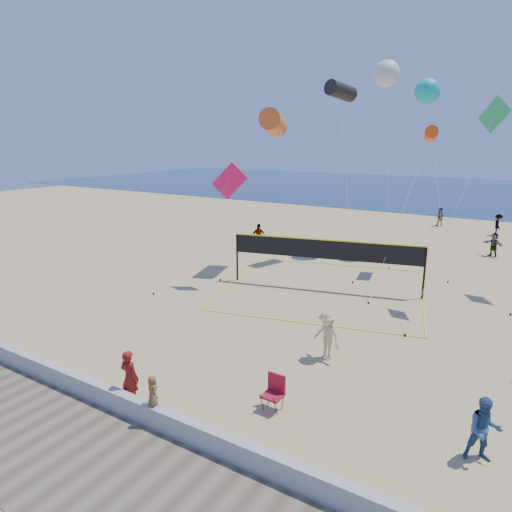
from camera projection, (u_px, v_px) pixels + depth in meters
The scene contains 21 objects.
ground at pixel (239, 384), 14.37m from camera, with size 120.00×120.00×0.00m, color tan.
ocean at pixel (479, 192), 65.43m from camera, with size 140.00×50.00×0.03m, color #102A4C.
seawall at pixel (174, 424), 11.83m from camera, with size 32.00×0.30×0.60m, color #B6B6B1.
boardwalk at pixel (115, 481), 10.25m from camera, with size 32.00×3.60×0.03m, color #72614E.
woman at pixel (130, 378), 13.06m from camera, with size 0.62×0.41×1.69m, color maroon.
toddler at pixel (152, 391), 12.07m from camera, with size 0.41×0.27×0.85m, color brown.
bystander_a at pixel (484, 430), 10.77m from camera, with size 0.80×0.62×1.64m, color #305079.
bystander_b at pixel (327, 335), 15.80m from camera, with size 1.14×0.66×1.77m, color #C8B985.
far_person_0 at pixel (258, 237), 31.65m from camera, with size 1.06×0.44×1.80m, color gray.
far_person_1 at pixel (494, 245), 29.79m from camera, with size 1.45×0.46×1.56m, color gray.
far_person_3 at pixel (440, 217), 40.04m from camera, with size 0.79×0.62×1.63m, color gray.
far_person_4 at pixel (498, 225), 36.27m from camera, with size 1.10×0.63×1.70m, color gray.
camp_chair at pixel (274, 390), 12.91m from camera, with size 0.57×0.70×1.15m.
volleyball_net at pixel (325, 255), 23.03m from camera, with size 11.69×11.58×2.60m.
kite_0 at pixel (273, 123), 25.37m from camera, with size 2.10×5.45×9.12m.
kite_1 at pixel (341, 91), 26.85m from camera, with size 3.65×5.54×10.82m.
kite_2 at pixel (431, 134), 24.59m from camera, with size 1.29×7.74×8.20m.
kite_3 at pixel (227, 185), 22.80m from camera, with size 3.31×3.65×6.39m.
kite_4 at pixel (489, 127), 18.85m from camera, with size 2.41×5.47×9.25m.
kite_6 at pixel (386, 74), 28.18m from camera, with size 3.03×4.52×12.20m.
kite_7 at pixel (427, 91), 27.86m from camera, with size 3.99×6.27×11.08m.
Camera 1 is at (7.26, -10.69, 7.49)m, focal length 32.00 mm.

